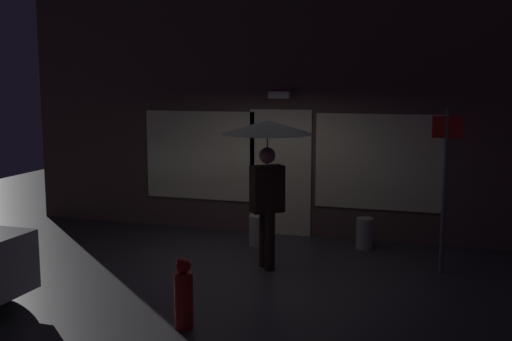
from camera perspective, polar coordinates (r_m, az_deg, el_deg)
name	(u,v)px	position (r m, az deg, el deg)	size (l,w,h in m)	color
ground_plane	(241,270)	(8.96, -1.39, -9.16)	(18.00, 18.00, 0.00)	#38353A
building_facade	(283,114)	(10.81, 2.53, 5.23)	(9.69, 0.48, 4.27)	brown
person_with_umbrella	(267,148)	(8.68, 1.06, 2.14)	(1.30, 1.30, 2.15)	black
street_sign_post	(445,181)	(8.87, 17.08, -0.97)	(0.40, 0.07, 2.32)	#595B60
sidewalk_bollard	(365,233)	(10.13, 10.01, -5.75)	(0.27, 0.27, 0.50)	#9E998E
sidewalk_bollard_2	(257,230)	(10.19, 0.10, -5.56)	(0.27, 0.27, 0.49)	#B2A899
fire_hydrant	(184,296)	(6.89, -6.70, -11.42)	(0.21, 0.21, 0.79)	#B21914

